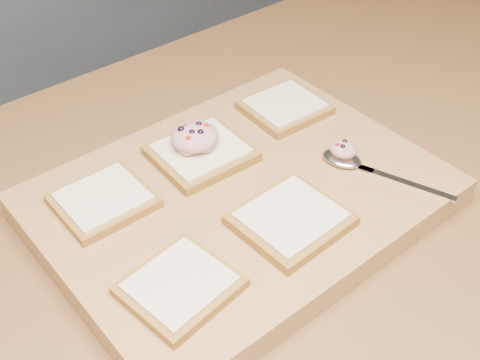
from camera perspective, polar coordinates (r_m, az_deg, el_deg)
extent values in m
cube|color=slate|center=(1.23, 0.96, -16.62)|extent=(1.90, 0.75, 0.84)
cube|color=brown|center=(0.89, 1.28, -0.76)|extent=(2.00, 0.80, 0.06)
cube|color=tan|center=(0.80, 0.00, -1.78)|extent=(0.50, 0.38, 0.04)
cube|color=olive|center=(0.77, -12.81, -1.95)|extent=(0.11, 0.10, 0.01)
cube|color=beige|center=(0.77, -12.90, -1.51)|extent=(0.10, 0.09, 0.00)
cube|color=olive|center=(0.83, -3.69, 2.51)|extent=(0.13, 0.12, 0.01)
cube|color=beige|center=(0.82, -3.72, 2.99)|extent=(0.11, 0.10, 0.00)
cube|color=olive|center=(0.92, 4.26, 6.85)|extent=(0.12, 0.11, 0.01)
cube|color=beige|center=(0.92, 4.29, 7.27)|extent=(0.10, 0.09, 0.00)
cube|color=olive|center=(0.66, -5.70, -10.04)|extent=(0.12, 0.12, 0.01)
cube|color=beige|center=(0.66, -5.75, -9.60)|extent=(0.11, 0.10, 0.00)
cube|color=olive|center=(0.73, 4.83, -3.83)|extent=(0.13, 0.12, 0.01)
cube|color=beige|center=(0.72, 4.87, -3.33)|extent=(0.11, 0.10, 0.00)
ellipsoid|color=tan|center=(0.82, -4.33, 4.11)|extent=(0.07, 0.06, 0.03)
sphere|color=black|center=(0.82, -3.93, 5.22)|extent=(0.01, 0.01, 0.01)
sphere|color=black|center=(0.81, -5.60, 4.78)|extent=(0.01, 0.01, 0.01)
sphere|color=black|center=(0.80, -3.77, 4.49)|extent=(0.01, 0.01, 0.01)
sphere|color=black|center=(0.80, -4.57, 4.47)|extent=(0.01, 0.01, 0.01)
sphere|color=#A5140C|center=(0.81, -3.22, 5.10)|extent=(0.01, 0.01, 0.01)
sphere|color=#A5140C|center=(0.82, -5.18, 5.03)|extent=(0.01, 0.01, 0.01)
sphere|color=#A5140C|center=(0.79, -4.91, 3.95)|extent=(0.01, 0.01, 0.01)
ellipsoid|color=silver|center=(0.83, 9.63, 2.05)|extent=(0.05, 0.07, 0.01)
cube|color=silver|center=(0.83, 11.37, 1.18)|extent=(0.02, 0.04, 0.00)
cube|color=silver|center=(0.82, 15.25, -0.18)|extent=(0.06, 0.13, 0.00)
ellipsoid|color=tan|center=(0.82, 9.75, 2.90)|extent=(0.03, 0.04, 0.02)
sphere|color=black|center=(0.82, 9.91, 3.57)|extent=(0.01, 0.01, 0.01)
sphere|color=black|center=(0.81, 9.71, 3.11)|extent=(0.01, 0.01, 0.01)
sphere|color=#A5140C|center=(0.81, 9.25, 3.27)|extent=(0.01, 0.01, 0.01)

